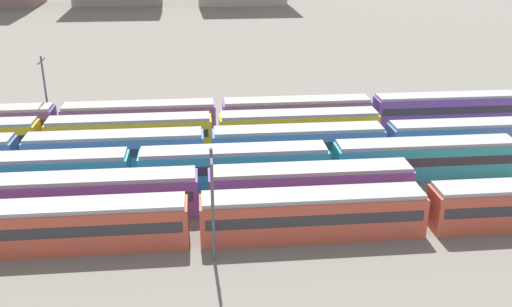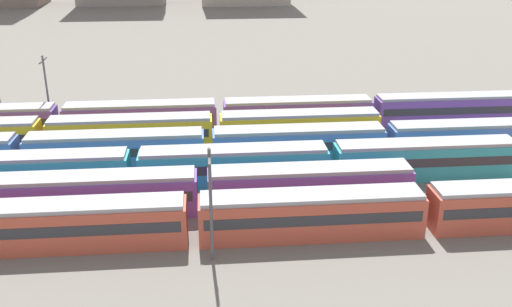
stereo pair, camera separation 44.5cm
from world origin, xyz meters
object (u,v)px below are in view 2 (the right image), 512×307
Objects in this scene: train_track_0 at (193,219)px; train_track_2 at (134,169)px; train_track_5 at (220,115)px; train_track_4 at (131,132)px; catenary_pole_0 at (211,200)px; catenary_pole_3 at (47,88)px; train_track_3 at (208,147)px; train_track_1 at (92,195)px.

train_track_2 is at bearing 118.47° from train_track_0.
train_track_0 is at bearing -96.56° from train_track_5.
train_track_4 is 25.43m from catenary_pole_0.
catenary_pole_3 is (-20.79, 3.18, 3.09)m from train_track_5.
train_track_0 is 8.31× the size of catenary_pole_0.
train_track_3 is 9.97m from train_track_4.
train_track_2 is 8.79m from train_track_3.
train_track_3 is 1.34× the size of train_track_4.
catenary_pole_0 is (0.00, -18.56, 3.13)m from train_track_3.
train_track_3 is at bearing -31.43° from train_track_4.
train_track_0 and train_track_1 have the same top height.
train_track_4 is 6.25× the size of catenary_pole_3.
train_track_0 is 11.83m from train_track_2.
train_track_0 is 15.67m from train_track_3.
catenary_pole_0 is (-1.53, -28.96, 3.13)m from train_track_5.
train_track_4 is 13.97m from catenary_pole_3.
train_track_2 is at bearing 59.93° from train_track_1.
train_track_1 is (-8.65, 5.20, -0.00)m from train_track_0.
train_track_5 is at bearing 83.44° from train_track_0.
train_track_1 is 23.83m from train_track_5.
train_track_3 is 8.37× the size of catenary_pole_3.
train_track_3 is at bearing -98.42° from train_track_5.
train_track_2 is at bearing -82.22° from train_track_4.
train_track_0 is 4.54m from catenary_pole_0.
train_track_0 is at bearing 116.17° from catenary_pole_0.
train_track_4 is at bearing -152.64° from train_track_5.
train_track_5 is at bearing -8.70° from catenary_pole_3.
train_track_3 is at bearing 90.02° from catenary_pole_0.
train_track_5 is 8.37× the size of catenary_pole_3.
train_track_1 is 25.85m from catenary_pole_3.
train_track_0 is at bearing -71.25° from train_track_4.
train_track_2 is 8.37× the size of catenary_pole_3.
train_track_3 is at bearing 45.84° from train_track_1.
catenary_pole_0 is (7.09, -13.36, 3.13)m from train_track_2.
catenary_pole_0 is at bearing -38.93° from train_track_1.
catenary_pole_3 is at bearing 171.30° from train_track_5.
train_track_3 is at bearing -35.20° from catenary_pole_3.
train_track_2 is (3.01, 5.20, 0.00)m from train_track_1.
train_track_5 is at bearing 60.77° from train_track_1.
train_track_4 is at bearing 84.18° from train_track_1.
train_track_0 is 1.34× the size of train_track_1.
train_track_4 is 6.20× the size of catenary_pole_0.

